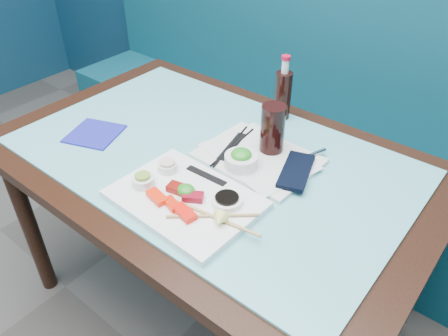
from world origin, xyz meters
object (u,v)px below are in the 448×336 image
Objects in this scene: sashimi_plate at (185,199)px; blue_napkin at (95,134)px; seaweed_bowl at (241,161)px; serving_tray at (258,158)px; booth_bench at (323,143)px; cola_bottle_body at (283,96)px; dining_table at (210,177)px; cola_glass at (273,129)px.

sashimi_plate is 2.43× the size of blue_napkin.
serving_tray is at bearing 82.41° from seaweed_bowl.
booth_bench is 17.75× the size of cola_bottle_body.
cola_bottle_body is at bearing 82.61° from dining_table.
seaweed_bowl is 0.53m from blue_napkin.
booth_bench is 0.95m from seaweed_bowl.
booth_bench reaches higher than cola_bottle_body.
serving_tray reaches higher than dining_table.
dining_table is at bearing -97.39° from cola_bottle_body.
serving_tray is at bearing 84.50° from sashimi_plate.
sashimi_plate is 0.22m from seaweed_bowl.
cola_glass is 0.60m from blue_napkin.
blue_napkin is at bearing -110.83° from booth_bench.
booth_bench is 19.48× the size of cola_glass.
dining_table is 8.74× the size of blue_napkin.
sashimi_plate reaches higher than serving_tray.
seaweed_bowl is (-0.01, -0.07, 0.03)m from serving_tray.
cola_bottle_body reaches higher than seaweed_bowl.
dining_table is 0.42m from blue_napkin.
booth_bench is 2.14× the size of dining_table.
cola_glass is 0.24m from cola_bottle_body.
seaweed_bowl is (0.13, -0.84, 0.42)m from booth_bench.
booth_bench is 0.69m from cola_bottle_body.
cola_bottle_body is (-0.09, 0.27, 0.08)m from serving_tray.
seaweed_bowl reaches higher than blue_napkin.
dining_table is 3.60× the size of sashimi_plate.
cola_bottle_body is 1.05× the size of blue_napkin.
cola_glass reaches higher than sashimi_plate.
blue_napkin reaches higher than dining_table.
booth_bench reaches higher than blue_napkin.
seaweed_bowl reaches higher than serving_tray.
blue_napkin is at bearing -157.77° from dining_table.
serving_tray is (0.14, -0.77, 0.39)m from booth_bench.
blue_napkin is at bearing 174.59° from sashimi_plate.
cola_glass is at bearing -78.50° from booth_bench.
booth_bench is at bearing 95.06° from cola_bottle_body.
booth_bench is at bearing 101.50° from cola_glass.
dining_table is 8.28× the size of cola_bottle_body.
dining_table is at bearing 116.15° from sashimi_plate.
cola_bottle_body is (0.04, 0.34, 0.18)m from dining_table.
cola_glass is at bearing 81.95° from serving_tray.
sashimi_plate is 3.93× the size of seaweed_bowl.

